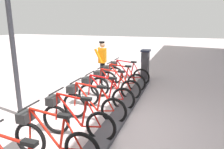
{
  "coord_description": "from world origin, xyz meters",
  "views": [
    {
      "loc": [
        -1.44,
        4.19,
        2.42
      ],
      "look_at": [
        0.5,
        -1.47,
        0.9
      ],
      "focal_mm": 33.51,
      "sensor_mm": 36.0,
      "label": 1
    }
  ],
  "objects_px": {
    "bike_docked_2": "(112,85)",
    "bike_docked_1": "(120,79)",
    "bike_docked_0": "(126,74)",
    "bike_docked_4": "(91,104)",
    "worker_near_rack": "(102,60)",
    "bike_docked_6": "(51,139)",
    "payment_kiosk": "(145,64)",
    "lamp_post": "(10,20)",
    "bike_docked_5": "(74,119)",
    "bike_docked_3": "(103,94)"
  },
  "relations": [
    {
      "from": "bike_docked_2",
      "to": "bike_docked_1",
      "type": "bearing_deg",
      "value": -90.0
    },
    {
      "from": "bike_docked_0",
      "to": "bike_docked_4",
      "type": "xyz_separation_m",
      "value": [
        0.0,
        3.33,
        0.0
      ]
    },
    {
      "from": "worker_near_rack",
      "to": "bike_docked_0",
      "type": "bearing_deg",
      "value": -179.04
    },
    {
      "from": "bike_docked_2",
      "to": "bike_docked_4",
      "type": "xyz_separation_m",
      "value": [
        0.0,
        1.67,
        0.0
      ]
    },
    {
      "from": "bike_docked_4",
      "to": "bike_docked_6",
      "type": "xyz_separation_m",
      "value": [
        0.0,
        1.67,
        0.0
      ]
    },
    {
      "from": "payment_kiosk",
      "to": "bike_docked_2",
      "type": "height_order",
      "value": "payment_kiosk"
    },
    {
      "from": "bike_docked_6",
      "to": "lamp_post",
      "type": "distance_m",
      "value": 3.06
    },
    {
      "from": "payment_kiosk",
      "to": "bike_docked_2",
      "type": "distance_m",
      "value": 2.71
    },
    {
      "from": "bike_docked_5",
      "to": "bike_docked_6",
      "type": "xyz_separation_m",
      "value": [
        0.0,
        0.83,
        0.0
      ]
    },
    {
      "from": "bike_docked_5",
      "to": "worker_near_rack",
      "type": "height_order",
      "value": "worker_near_rack"
    },
    {
      "from": "bike_docked_2",
      "to": "bike_docked_4",
      "type": "height_order",
      "value": "same"
    },
    {
      "from": "bike_docked_0",
      "to": "bike_docked_2",
      "type": "distance_m",
      "value": 1.67
    },
    {
      "from": "bike_docked_2",
      "to": "payment_kiosk",
      "type": "bearing_deg",
      "value": -102.22
    },
    {
      "from": "payment_kiosk",
      "to": "bike_docked_0",
      "type": "relative_size",
      "value": 0.74
    },
    {
      "from": "bike_docked_3",
      "to": "worker_near_rack",
      "type": "bearing_deg",
      "value": -68.09
    },
    {
      "from": "bike_docked_0",
      "to": "bike_docked_4",
      "type": "height_order",
      "value": "same"
    },
    {
      "from": "bike_docked_5",
      "to": "payment_kiosk",
      "type": "bearing_deg",
      "value": -96.35
    },
    {
      "from": "bike_docked_2",
      "to": "bike_docked_3",
      "type": "relative_size",
      "value": 1.0
    },
    {
      "from": "bike_docked_1",
      "to": "bike_docked_2",
      "type": "distance_m",
      "value": 0.83
    },
    {
      "from": "bike_docked_1",
      "to": "worker_near_rack",
      "type": "height_order",
      "value": "worker_near_rack"
    },
    {
      "from": "payment_kiosk",
      "to": "bike_docked_6",
      "type": "distance_m",
      "value": 6.0
    },
    {
      "from": "bike_docked_5",
      "to": "lamp_post",
      "type": "relative_size",
      "value": 0.46
    },
    {
      "from": "bike_docked_3",
      "to": "bike_docked_6",
      "type": "bearing_deg",
      "value": 90.0
    },
    {
      "from": "worker_near_rack",
      "to": "bike_docked_4",
      "type": "bearing_deg",
      "value": 106.76
    },
    {
      "from": "bike_docked_2",
      "to": "bike_docked_5",
      "type": "distance_m",
      "value": 2.5
    },
    {
      "from": "bike_docked_1",
      "to": "bike_docked_0",
      "type": "bearing_deg",
      "value": -90.0
    },
    {
      "from": "payment_kiosk",
      "to": "lamp_post",
      "type": "distance_m",
      "value": 5.56
    },
    {
      "from": "payment_kiosk",
      "to": "lamp_post",
      "type": "relative_size",
      "value": 0.35
    },
    {
      "from": "bike_docked_0",
      "to": "bike_docked_3",
      "type": "relative_size",
      "value": 1.0
    },
    {
      "from": "payment_kiosk",
      "to": "bike_docked_2",
      "type": "bearing_deg",
      "value": 77.78
    },
    {
      "from": "bike_docked_4",
      "to": "bike_docked_6",
      "type": "height_order",
      "value": "same"
    },
    {
      "from": "bike_docked_6",
      "to": "bike_docked_3",
      "type": "bearing_deg",
      "value": -90.0
    },
    {
      "from": "lamp_post",
      "to": "bike_docked_3",
      "type": "bearing_deg",
      "value": -147.98
    },
    {
      "from": "worker_near_rack",
      "to": "bike_docked_2",
      "type": "bearing_deg",
      "value": 121.19
    },
    {
      "from": "worker_near_rack",
      "to": "lamp_post",
      "type": "xyz_separation_m",
      "value": [
        0.89,
        3.66,
        1.54
      ]
    },
    {
      "from": "bike_docked_2",
      "to": "bike_docked_6",
      "type": "bearing_deg",
      "value": 90.0
    },
    {
      "from": "bike_docked_3",
      "to": "bike_docked_5",
      "type": "height_order",
      "value": "same"
    },
    {
      "from": "lamp_post",
      "to": "bike_docked_4",
      "type": "bearing_deg",
      "value": -169.55
    },
    {
      "from": "bike_docked_3",
      "to": "lamp_post",
      "type": "relative_size",
      "value": 0.46
    },
    {
      "from": "bike_docked_4",
      "to": "lamp_post",
      "type": "height_order",
      "value": "lamp_post"
    },
    {
      "from": "bike_docked_1",
      "to": "bike_docked_5",
      "type": "distance_m",
      "value": 3.33
    },
    {
      "from": "bike_docked_4",
      "to": "bike_docked_6",
      "type": "distance_m",
      "value": 1.67
    },
    {
      "from": "bike_docked_2",
      "to": "lamp_post",
      "type": "distance_m",
      "value": 3.42
    },
    {
      "from": "payment_kiosk",
      "to": "bike_docked_1",
      "type": "distance_m",
      "value": 1.91
    },
    {
      "from": "bike_docked_1",
      "to": "bike_docked_6",
      "type": "bearing_deg",
      "value": 90.0
    },
    {
      "from": "bike_docked_5",
      "to": "bike_docked_0",
      "type": "bearing_deg",
      "value": -90.0
    },
    {
      "from": "bike_docked_4",
      "to": "bike_docked_6",
      "type": "relative_size",
      "value": 1.0
    },
    {
      "from": "bike_docked_2",
      "to": "bike_docked_3",
      "type": "height_order",
      "value": "same"
    },
    {
      "from": "bike_docked_3",
      "to": "lamp_post",
      "type": "bearing_deg",
      "value": 32.02
    },
    {
      "from": "bike_docked_0",
      "to": "bike_docked_4",
      "type": "distance_m",
      "value": 3.33
    }
  ]
}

